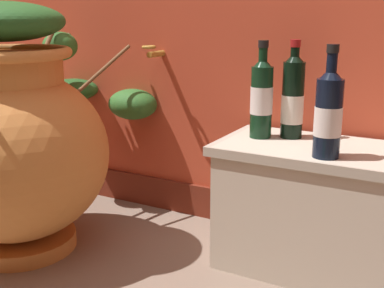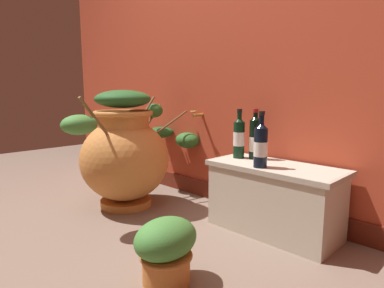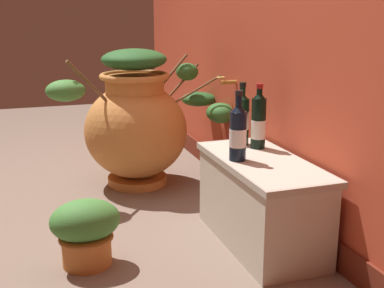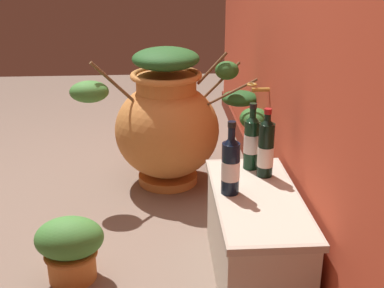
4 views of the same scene
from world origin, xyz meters
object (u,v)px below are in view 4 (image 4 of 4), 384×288
Objects in this scene: potted_shrub at (70,247)px; terracotta_urn at (169,122)px; wine_bottle_right at (252,140)px; wine_bottle_middle at (231,164)px; wine_bottle_left at (266,147)px.

terracotta_urn is at bearing 154.72° from potted_shrub.
wine_bottle_middle is at bearing -27.96° from wine_bottle_right.
terracotta_urn is 0.96m from wine_bottle_left.
wine_bottle_right is at bearing 105.70° from potted_shrub.
wine_bottle_middle is at bearing 88.51° from potted_shrub.
terracotta_urn is 1.12m from potted_shrub.
wine_bottle_left is at bearing 28.15° from wine_bottle_right.
terracotta_urn reaches higher than potted_shrub.
wine_bottle_left is 1.01× the size of wine_bottle_right.
potted_shrub is at bearing -91.49° from wine_bottle_middle.
wine_bottle_left reaches higher than potted_shrub.
wine_bottle_middle is 0.81m from potted_shrub.
wine_bottle_left is 1.00× the size of wine_bottle_middle.
terracotta_urn is at bearing -153.37° from wine_bottle_right.
terracotta_urn is 3.56× the size of wine_bottle_middle.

